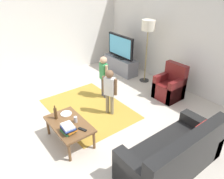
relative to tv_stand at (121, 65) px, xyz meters
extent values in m
plane|color=beige|center=(1.75, -2.30, -0.24)|extent=(7.80, 7.80, 0.00)
cube|color=silver|center=(1.75, 0.70, 1.11)|extent=(6.00, 0.12, 2.70)
cube|color=silver|center=(-1.25, -2.30, 1.11)|extent=(0.12, 6.00, 2.70)
cube|color=#B28C33|center=(1.22, -2.00, -0.24)|extent=(2.20, 1.60, 0.01)
cube|color=slate|center=(0.00, 0.00, 0.01)|extent=(1.20, 0.44, 0.50)
cube|color=black|center=(0.00, -0.05, -0.14)|extent=(1.10, 0.32, 0.03)
cube|color=black|center=(0.00, -0.02, 0.27)|extent=(0.44, 0.28, 0.03)
cube|color=black|center=(0.00, -0.02, 0.63)|extent=(1.10, 0.07, 0.68)
cube|color=#59B2D8|center=(0.00, -0.06, 0.63)|extent=(1.00, 0.01, 0.58)
cube|color=black|center=(3.55, -1.88, -0.03)|extent=(0.80, 1.80, 0.42)
cube|color=black|center=(3.85, -1.88, 0.19)|extent=(0.20, 1.80, 0.86)
cube|color=black|center=(3.55, -2.68, 0.06)|extent=(0.80, 0.20, 0.60)
cube|color=black|center=(3.55, -1.08, 0.06)|extent=(0.80, 0.20, 0.60)
cube|color=#B22823|center=(3.70, -1.33, 0.32)|extent=(0.10, 0.32, 0.32)
cube|color=maroon|center=(2.04, -0.10, -0.03)|extent=(0.60, 0.60, 0.42)
cube|color=maroon|center=(2.04, 0.12, 0.21)|extent=(0.60, 0.16, 0.90)
cube|color=maroon|center=(1.80, -0.10, 0.06)|extent=(0.12, 0.60, 0.60)
cube|color=maroon|center=(2.28, -0.10, 0.06)|extent=(0.12, 0.60, 0.60)
cylinder|color=#262626|center=(0.94, 0.15, -0.23)|extent=(0.28, 0.28, 0.02)
cylinder|color=#99844C|center=(0.94, 0.15, 0.52)|extent=(0.03, 0.03, 1.50)
cylinder|color=silver|center=(0.94, 0.15, 1.40)|extent=(0.36, 0.36, 0.28)
cylinder|color=#4C4C59|center=(0.91, -1.35, 0.00)|extent=(0.08, 0.08, 0.50)
cylinder|color=#4C4C59|center=(1.03, -1.37, 0.00)|extent=(0.08, 0.08, 0.50)
cube|color=#338C4C|center=(0.97, -1.36, 0.47)|extent=(0.25, 0.16, 0.43)
sphere|color=tan|center=(0.97, -1.36, 0.77)|extent=(0.18, 0.18, 0.18)
cylinder|color=tan|center=(0.82, -1.34, 0.49)|extent=(0.07, 0.07, 0.38)
cylinder|color=tan|center=(1.12, -1.38, 0.49)|extent=(0.07, 0.07, 0.38)
cylinder|color=gray|center=(1.62, -1.73, 0.00)|extent=(0.08, 0.08, 0.49)
cylinder|color=gray|center=(1.73, -1.68, 0.00)|extent=(0.08, 0.08, 0.49)
cube|color=white|center=(1.68, -1.71, 0.45)|extent=(0.26, 0.21, 0.42)
sphere|color=brown|center=(1.68, -1.71, 0.75)|extent=(0.17, 0.17, 0.17)
cylinder|color=brown|center=(1.54, -1.77, 0.47)|extent=(0.07, 0.07, 0.38)
cylinder|color=brown|center=(1.81, -1.65, 0.47)|extent=(0.07, 0.07, 0.38)
cube|color=brown|center=(1.97, -2.88, 0.16)|extent=(1.00, 0.60, 0.04)
cylinder|color=brown|center=(1.52, -3.13, -0.05)|extent=(0.05, 0.05, 0.38)
cylinder|color=brown|center=(2.42, -3.13, -0.05)|extent=(0.05, 0.05, 0.38)
cylinder|color=brown|center=(1.52, -2.63, -0.05)|extent=(0.05, 0.05, 0.38)
cylinder|color=brown|center=(2.42, -2.63, -0.05)|extent=(0.05, 0.05, 0.38)
cube|color=#388C4C|center=(2.18, -3.00, 0.19)|extent=(0.25, 0.21, 0.03)
cube|color=orange|center=(2.18, -2.98, 0.22)|extent=(0.30, 0.21, 0.03)
cube|color=black|center=(2.18, -2.99, 0.25)|extent=(0.23, 0.22, 0.03)
cube|color=#334CA5|center=(2.20, -3.00, 0.28)|extent=(0.25, 0.20, 0.03)
cube|color=white|center=(2.19, -3.00, 0.31)|extent=(0.25, 0.19, 0.03)
cylinder|color=#4C3319|center=(1.69, -3.00, 0.29)|extent=(0.06, 0.06, 0.23)
cylinder|color=#4C3319|center=(1.69, -3.00, 0.44)|extent=(0.02, 0.02, 0.06)
cube|color=black|center=(2.29, -2.78, 0.19)|extent=(0.18, 0.11, 0.02)
cylinder|color=silver|center=(2.02, -2.76, 0.24)|extent=(0.07, 0.07, 0.12)
cylinder|color=white|center=(1.67, -2.78, 0.18)|extent=(0.22, 0.22, 0.02)
cube|color=silver|center=(1.69, -2.78, 0.19)|extent=(0.13, 0.09, 0.01)
camera|label=1|loc=(5.04, -4.23, 2.65)|focal=35.03mm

